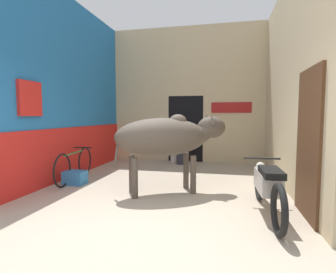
{
  "coord_description": "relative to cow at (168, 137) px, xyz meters",
  "views": [
    {
      "loc": [
        1.19,
        -3.06,
        1.44
      ],
      "look_at": [
        0.02,
        2.29,
        1.01
      ],
      "focal_mm": 28.0,
      "sensor_mm": 36.0,
      "label": 1
    }
  ],
  "objects": [
    {
      "name": "ground_plane",
      "position": [
        -0.16,
        -1.67,
        -1.05
      ],
      "size": [
        30.0,
        30.0,
        0.0
      ],
      "primitive_type": "plane",
      "color": "tan"
    },
    {
      "name": "wall_left_shopfront",
      "position": [
        -2.59,
        0.86,
        0.97
      ],
      "size": [
        0.25,
        5.08,
        4.18
      ],
      "color": "#236BAD",
      "rests_on": "ground_plane"
    },
    {
      "name": "wall_back_with_doorway",
      "position": [
        -0.16,
        3.64,
        0.71
      ],
      "size": [
        4.7,
        0.93,
        4.18
      ],
      "color": "#C6B289",
      "rests_on": "ground_plane"
    },
    {
      "name": "wall_right_with_door",
      "position": [
        2.28,
        0.83,
        1.01
      ],
      "size": [
        0.22,
        5.08,
        4.18
      ],
      "color": "#C6B289",
      "rests_on": "ground_plane"
    },
    {
      "name": "cow",
      "position": [
        0.0,
        0.0,
        0.0
      ],
      "size": [
        2.15,
        1.47,
        1.49
      ],
      "color": "#4C4238",
      "rests_on": "ground_plane"
    },
    {
      "name": "motorcycle_near",
      "position": [
        1.65,
        -0.78,
        -0.62
      ],
      "size": [
        0.58,
        2.01,
        0.76
      ],
      "color": "black",
      "rests_on": "ground_plane"
    },
    {
      "name": "bicycle",
      "position": [
        -2.21,
        0.42,
        -0.7
      ],
      "size": [
        0.44,
        1.77,
        0.7
      ],
      "color": "black",
      "rests_on": "ground_plane"
    },
    {
      "name": "shopkeeper_seated",
      "position": [
        -0.22,
        2.99,
        -0.43
      ],
      "size": [
        0.37,
        0.33,
        1.17
      ],
      "color": "#282833",
      "rests_on": "ground_plane"
    },
    {
      "name": "plastic_stool",
      "position": [
        -0.48,
        3.07,
        -0.81
      ],
      "size": [
        0.32,
        0.32,
        0.45
      ],
      "color": "beige",
      "rests_on": "ground_plane"
    },
    {
      "name": "crate",
      "position": [
        -2.04,
        0.15,
        -0.91
      ],
      "size": [
        0.44,
        0.32,
        0.28
      ],
      "color": "teal",
      "rests_on": "ground_plane"
    }
  ]
}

